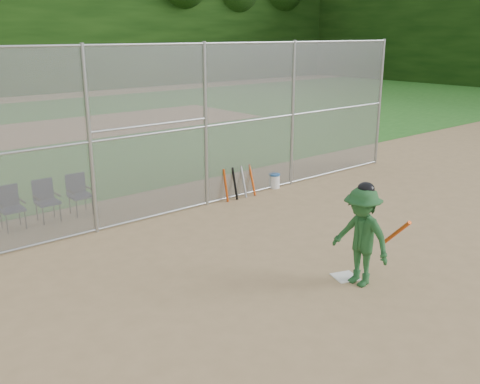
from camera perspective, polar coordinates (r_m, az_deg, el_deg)
ground at (r=9.55m, az=9.82°, el=-9.67°), size 100.00×100.00×0.00m
grass_strip at (r=24.71m, az=-23.88°, el=5.49°), size 100.00×100.00×0.00m
dirt_patch_far at (r=24.71m, az=-23.88°, el=5.49°), size 24.00×24.00×0.00m
backstop_fence at (r=12.55m, az=-7.41°, el=6.77°), size 16.09×0.09×4.00m
home_plate at (r=9.84m, az=11.15°, el=-8.87°), size 0.52×0.52×0.02m
batter_at_plate at (r=9.32m, az=12.81°, el=-4.60°), size 0.84×1.29×1.83m
water_cooler at (r=15.01m, az=3.68°, el=1.22°), size 0.32×0.32×0.41m
spare_bats at (r=14.00m, az=-0.09°, el=1.01°), size 0.96×0.31×0.85m
chair_3 at (r=12.80m, az=-23.16°, el=-1.60°), size 0.54×0.52×0.96m
chair_4 at (r=13.03m, az=-19.85°, el=-0.93°), size 0.54×0.52×0.96m
chair_5 at (r=13.30m, az=-16.67°, el=-0.28°), size 0.54×0.52×0.96m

